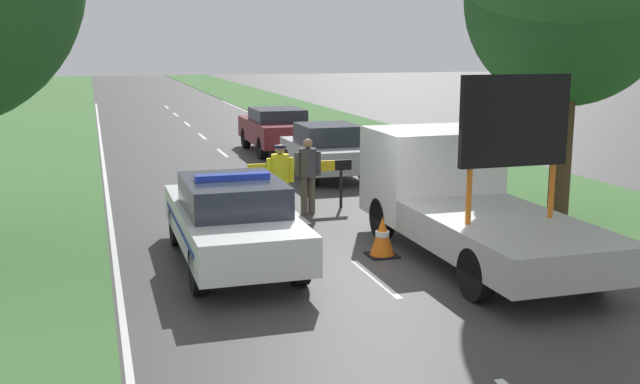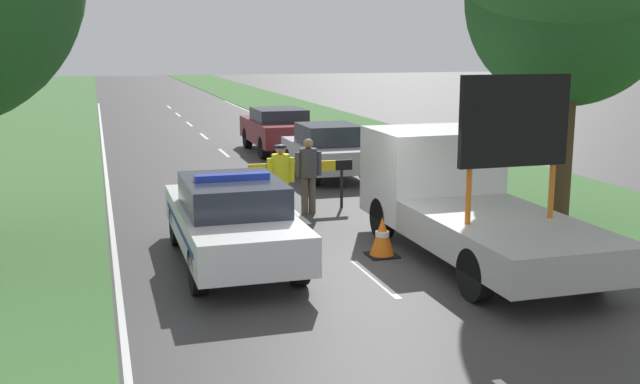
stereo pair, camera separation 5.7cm
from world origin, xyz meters
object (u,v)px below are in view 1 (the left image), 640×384
object	(u,v)px
traffic_cone_near_police	(382,237)
queued_car_sedan_silver	(326,150)
work_truck	(460,196)
traffic_cone_centre_front	(390,183)
pedestrian_civilian	(308,170)
road_barrier	(300,171)
queued_car_wagon_maroon	(277,129)
police_car	(232,219)
traffic_cone_near_truck	(227,190)
police_officer	(280,176)

from	to	relation	value
traffic_cone_near_police	queued_car_sedan_silver	xyz separation A→B (m)	(1.48, 8.12, 0.42)
work_truck	traffic_cone_centre_front	size ratio (longest dim) A/B	11.79
traffic_cone_centre_front	pedestrian_civilian	bearing A→B (deg)	-147.17
road_barrier	queued_car_wagon_maroon	world-z (taller)	queued_car_wagon_maroon
work_truck	road_barrier	bearing A→B (deg)	-65.79
police_car	road_barrier	xyz separation A→B (m)	(2.28, 3.76, 0.13)
traffic_cone_near_truck	queued_car_sedan_silver	size ratio (longest dim) A/B	0.15
work_truck	traffic_cone_near_truck	xyz separation A→B (m)	(-3.37, 5.64, -0.77)
police_officer	traffic_cone_near_police	world-z (taller)	police_officer
police_officer	pedestrian_civilian	size ratio (longest dim) A/B	0.98
police_car	queued_car_sedan_silver	world-z (taller)	police_car
traffic_cone_near_police	traffic_cone_centre_front	size ratio (longest dim) A/B	1.42
road_barrier	work_truck	bearing A→B (deg)	-67.75
traffic_cone_near_police	traffic_cone_near_truck	world-z (taller)	traffic_cone_near_police
road_barrier	police_officer	distance (m)	1.15
queued_car_wagon_maroon	police_officer	bearing A→B (deg)	76.77
road_barrier	queued_car_sedan_silver	xyz separation A→B (m)	(1.89, 4.02, -0.14)
police_officer	queued_car_wagon_maroon	distance (m)	10.50
traffic_cone_near_police	police_car	bearing A→B (deg)	172.71
police_car	pedestrian_civilian	world-z (taller)	pedestrian_civilian
traffic_cone_near_police	traffic_cone_centre_front	xyz separation A→B (m)	(2.39, 5.49, -0.11)
police_officer	queued_car_wagon_maroon	bearing A→B (deg)	-107.83
pedestrian_civilian	traffic_cone_near_police	bearing A→B (deg)	-74.52
work_truck	pedestrian_civilian	distance (m)	4.24
police_officer	queued_car_sedan_silver	bearing A→B (deg)	-122.31
police_car	traffic_cone_near_police	size ratio (longest dim) A/B	6.79
police_officer	queued_car_sedan_silver	distance (m)	5.58
police_car	traffic_cone_near_police	world-z (taller)	police_car
police_car	traffic_cone_centre_front	xyz separation A→B (m)	(5.08, 5.15, -0.55)
pedestrian_civilian	traffic_cone_centre_front	world-z (taller)	pedestrian_civilian
police_car	traffic_cone_centre_front	bearing A→B (deg)	41.25
police_officer	traffic_cone_centre_front	xyz separation A→B (m)	(3.50, 2.30, -0.75)
work_truck	pedestrian_civilian	size ratio (longest dim) A/B	3.52
traffic_cone_near_truck	queued_car_sedan_silver	xyz separation A→B (m)	(3.36, 2.58, 0.50)
police_officer	traffic_cone_near_truck	size ratio (longest dim) A/B	2.93
police_car	queued_car_sedan_silver	distance (m)	8.83
traffic_cone_near_police	traffic_cone_near_truck	size ratio (longest dim) A/B	1.26
queued_car_sedan_silver	police_officer	bearing A→B (deg)	62.29
road_barrier	traffic_cone_near_police	world-z (taller)	road_barrier
pedestrian_civilian	queued_car_sedan_silver	distance (m)	4.76
work_truck	road_barrier	xyz separation A→B (m)	(-1.89, 4.20, -0.13)
queued_car_sedan_silver	queued_car_wagon_maroon	distance (m)	5.29
work_truck	traffic_cone_near_police	size ratio (longest dim) A/B	8.28
police_car	pedestrian_civilian	distance (m)	4.13
work_truck	queued_car_sedan_silver	size ratio (longest dim) A/B	1.54
road_barrier	police_officer	bearing A→B (deg)	-129.75
pedestrian_civilian	traffic_cone_centre_front	distance (m)	3.34
road_barrier	traffic_cone_near_truck	world-z (taller)	road_barrier
police_car	police_officer	xyz separation A→B (m)	(1.58, 2.85, 0.21)
traffic_cone_centre_front	work_truck	bearing A→B (deg)	-99.25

